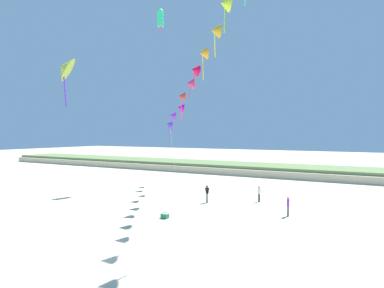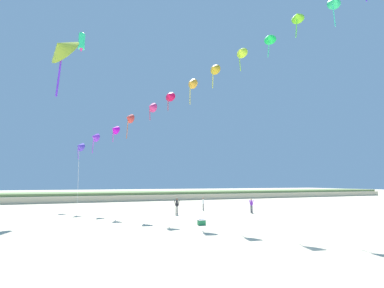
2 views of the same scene
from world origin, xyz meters
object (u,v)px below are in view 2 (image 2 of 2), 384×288
Objects in this scene: large_kite_low_lead at (82,41)px; beach_cooler at (202,222)px; person_near_right at (251,204)px; person_mid_center at (203,203)px; large_kite_mid_trail at (61,48)px; person_near_left at (177,205)px.

beach_cooler is at bearing -53.88° from large_kite_low_lead.
person_mid_center is at bearing 131.57° from person_near_right.
person_near_right is 9.74m from beach_cooler.
large_kite_low_lead is at bearing 162.29° from person_mid_center.
large_kite_low_lead reaches higher than large_kite_mid_trail.
person_near_left is 2.89× the size of beach_cooler.
large_kite_mid_trail is (-10.68, -7.40, 11.50)m from person_near_left.
person_near_right is (7.98, -1.52, -0.04)m from person_near_left.
person_near_right reaches higher than person_mid_center.
large_kite_mid_trail is at bearing -162.51° from person_near_right.
beach_cooler is (-8.07, -5.40, -0.71)m from person_near_right.
large_kite_mid_trail is at bearing -177.39° from beach_cooler.
person_near_right is 0.34× the size of large_kite_mid_trail.
large_kite_mid_trail reaches higher than beach_cooler.
large_kite_mid_trail is (-14.81, -10.22, 11.59)m from person_mid_center.
large_kite_low_lead reaches higher than person_near_right.
large_kite_mid_trail reaches higher than person_near_left.
person_near_left is at bearing 169.25° from person_near_right.
person_near_left is at bearing 34.69° from large_kite_mid_trail.
person_mid_center is 2.62× the size of beach_cooler.
beach_cooler is (-0.09, -6.91, -0.75)m from person_near_left.
person_mid_center is (4.13, 2.83, -0.09)m from person_near_left.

